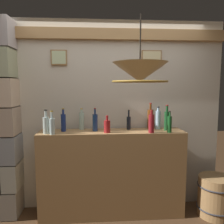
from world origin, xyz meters
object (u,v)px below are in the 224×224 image
at_px(glass_tumbler_rocks, 152,127).
at_px(liquor_bottle_vodka, 52,125).
at_px(liquor_bottle_scotch, 167,120).
at_px(liquor_bottle_whiskey, 46,125).
at_px(liquor_bottle_sherry, 158,119).
at_px(liquor_bottle_tequila, 95,122).
at_px(liquor_bottle_rum, 63,122).
at_px(wooden_barrel, 215,196).
at_px(liquor_bottle_mezcal, 82,121).
at_px(pendant_lamp, 140,73).
at_px(liquor_bottle_port, 107,126).
at_px(liquor_bottle_brandy, 150,119).
at_px(liquor_bottle_vermouth, 151,123).
at_px(liquor_bottle_gin, 129,122).

bearing_deg(glass_tumbler_rocks, liquor_bottle_vodka, -175.16).
bearing_deg(liquor_bottle_vodka, liquor_bottle_scotch, 5.57).
bearing_deg(liquor_bottle_whiskey, liquor_bottle_sherry, 7.93).
relative_size(liquor_bottle_sherry, glass_tumbler_rocks, 2.76).
bearing_deg(liquor_bottle_tequila, liquor_bottle_whiskey, -169.26).
xyz_separation_m(liquor_bottle_rum, wooden_barrel, (1.94, -0.17, -0.97)).
relative_size(liquor_bottle_mezcal, pendant_lamp, 0.50).
distance_m(liquor_bottle_port, glass_tumbler_rocks, 0.57).
bearing_deg(liquor_bottle_brandy, liquor_bottle_tequila, -171.00).
height_order(liquor_bottle_vermouth, liquor_bottle_whiskey, liquor_bottle_whiskey).
bearing_deg(liquor_bottle_tequila, liquor_bottle_sherry, 5.93).
xyz_separation_m(liquor_bottle_mezcal, glass_tumbler_rocks, (0.89, -0.18, -0.06)).
relative_size(liquor_bottle_scotch, liquor_bottle_port, 1.56).
distance_m(liquor_bottle_vermouth, wooden_barrel, 1.30).
relative_size(liquor_bottle_whiskey, liquor_bottle_scotch, 0.88).
distance_m(liquor_bottle_vermouth, liquor_bottle_whiskey, 1.27).
height_order(liquor_bottle_gin, liquor_bottle_port, liquor_bottle_gin).
height_order(liquor_bottle_port, liquor_bottle_sherry, liquor_bottle_sherry).
xyz_separation_m(liquor_bottle_gin, liquor_bottle_scotch, (0.48, -0.10, 0.04)).
relative_size(liquor_bottle_gin, liquor_bottle_sherry, 0.87).
height_order(liquor_bottle_brandy, liquor_bottle_vodka, liquor_bottle_brandy).
relative_size(liquor_bottle_mezcal, glass_tumbler_rocks, 2.59).
xyz_separation_m(liquor_bottle_whiskey, liquor_bottle_port, (0.73, 0.01, -0.03)).
distance_m(liquor_bottle_brandy, pendant_lamp, 1.25).
xyz_separation_m(liquor_bottle_brandy, liquor_bottle_tequila, (-0.74, -0.12, -0.02)).
relative_size(liquor_bottle_vermouth, glass_tumbler_rocks, 2.58).
bearing_deg(liquor_bottle_rum, liquor_bottle_tequila, -2.11).
distance_m(liquor_bottle_vermouth, liquor_bottle_sherry, 0.28).
bearing_deg(liquor_bottle_tequila, liquor_bottle_vodka, -162.61).
xyz_separation_m(liquor_bottle_tequila, glass_tumbler_rocks, (0.71, -0.06, -0.06)).
bearing_deg(pendant_lamp, liquor_bottle_vermouth, 69.01).
relative_size(liquor_bottle_sherry, wooden_barrel, 0.57).
xyz_separation_m(liquor_bottle_brandy, liquor_bottle_gin, (-0.30, -0.04, -0.04)).
xyz_separation_m(liquor_bottle_vermouth, pendant_lamp, (-0.31, -0.80, 0.56)).
bearing_deg(liquor_bottle_rum, liquor_bottle_brandy, 5.14).
bearing_deg(liquor_bottle_mezcal, pendant_lamp, -62.73).
height_order(liquor_bottle_mezcal, pendant_lamp, pendant_lamp).
bearing_deg(liquor_bottle_tequila, liquor_bottle_gin, 10.28).
height_order(liquor_bottle_gin, liquor_bottle_vodka, liquor_bottle_vodka).
relative_size(pendant_lamp, wooden_barrel, 1.07).
bearing_deg(liquor_bottle_sherry, liquor_bottle_brandy, 162.57).
relative_size(liquor_bottle_gin, liquor_bottle_vodka, 0.92).
height_order(liquor_bottle_gin, liquor_bottle_sherry, liquor_bottle_sherry).
bearing_deg(liquor_bottle_brandy, liquor_bottle_rum, -174.86).
height_order(liquor_bottle_mezcal, liquor_bottle_port, liquor_bottle_mezcal).
bearing_deg(liquor_bottle_sherry, liquor_bottle_gin, -179.02).
distance_m(liquor_bottle_whiskey, liquor_bottle_sherry, 1.43).
bearing_deg(liquor_bottle_mezcal, liquor_bottle_scotch, -7.59).
bearing_deg(liquor_bottle_sherry, liquor_bottle_scotch, -51.24).
relative_size(liquor_bottle_tequila, liquor_bottle_sherry, 0.99).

